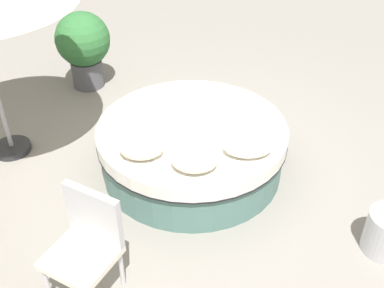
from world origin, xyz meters
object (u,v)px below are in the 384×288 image
round_bed (192,148)px  patio_chair (87,239)px  throw_pillow_0 (141,147)px  planter (83,45)px  throw_pillow_1 (195,159)px  throw_pillow_2 (248,146)px

round_bed → patio_chair: patio_chair is taller
round_bed → throw_pillow_0: size_ratio=4.69×
throw_pillow_0 → planter: 2.70m
round_bed → planter: planter is taller
throw_pillow_1 → patio_chair: size_ratio=0.46×
throw_pillow_0 → throw_pillow_2: throw_pillow_0 is taller
planter → throw_pillow_1: bearing=120.1°
round_bed → patio_chair: bearing=61.7°
throw_pillow_0 → throw_pillow_1: (-0.52, 0.18, -0.00)m
throw_pillow_2 → patio_chair: (1.39, 1.08, -0.12)m
throw_pillow_1 → planter: planter is taller
throw_pillow_2 → patio_chair: bearing=37.9°
throw_pillow_0 → throw_pillow_1: 0.55m
throw_pillow_1 → patio_chair: 1.25m
throw_pillow_0 → throw_pillow_2: 1.04m
throw_pillow_1 → planter: 3.09m
throw_pillow_2 → planter: size_ratio=0.44×
planter → throw_pillow_2: bearing=129.9°
throw_pillow_0 → throw_pillow_1: bearing=160.8°
patio_chair → planter: (0.68, -3.56, 0.09)m
throw_pillow_1 → throw_pillow_2: size_ratio=0.93×
throw_pillow_1 → planter: bearing=-59.9°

